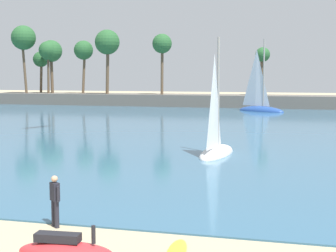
{
  "coord_description": "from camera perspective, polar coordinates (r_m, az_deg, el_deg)",
  "views": [
    {
      "loc": [
        5.11,
        -7.95,
        4.86
      ],
      "look_at": [
        0.21,
        10.54,
        2.92
      ],
      "focal_mm": 55.07,
      "sensor_mm": 36.0,
      "label": 1
    }
  ],
  "objects": [
    {
      "name": "person_at_waterline",
      "position": [
        16.85,
        -12.4,
        -7.95
      ],
      "size": [
        0.45,
        0.37,
        1.67
      ],
      "color": "#23232D",
      "rests_on": "ground"
    },
    {
      "name": "sailboat_near_shore",
      "position": [
        67.46,
        10.16,
        2.38
      ],
      "size": [
        6.89,
        5.32,
        9.9
      ],
      "color": "#234793",
      "rests_on": "sea"
    },
    {
      "name": "sea",
      "position": [
        65.43,
        10.3,
        1.46
      ],
      "size": [
        220.0,
        100.57,
        0.06
      ],
      "primitive_type": "cube",
      "color": "#33607F",
      "rests_on": "ground"
    },
    {
      "name": "palm_headland",
      "position": [
        75.86,
        7.26,
        4.28
      ],
      "size": [
        86.14,
        6.52,
        12.5
      ],
      "color": "#605B54",
      "rests_on": "ground"
    },
    {
      "name": "sailboat_mid_bay",
      "position": [
        30.78,
        5.35,
        -1.94
      ],
      "size": [
        2.04,
        5.28,
        7.48
      ],
      "color": "white",
      "rests_on": "sea"
    },
    {
      "name": "surfboard",
      "position": [
        14.41,
        0.94,
        -13.74
      ],
      "size": [
        0.76,
        2.15,
        0.08
      ],
      "primitive_type": "ellipsoid",
      "rotation": [
        0.0,
        0.0,
        4.83
      ],
      "color": "yellow",
      "rests_on": "ground"
    }
  ]
}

